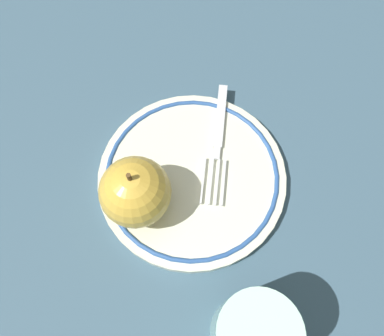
{
  "coord_description": "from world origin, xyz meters",
  "views": [
    {
      "loc": [
        0.14,
        -0.1,
        0.46
      ],
      "look_at": [
        -0.02,
        -0.01,
        0.04
      ],
      "focal_mm": 35.0,
      "sensor_mm": 36.0,
      "label": 1
    }
  ],
  "objects_px": {
    "apple_red_whole": "(135,192)",
    "drinking_glass": "(251,332)",
    "plate": "(192,177)",
    "fork": "(218,138)"
  },
  "relations": [
    {
      "from": "plate",
      "to": "drinking_glass",
      "type": "relative_size",
      "value": 2.14
    },
    {
      "from": "apple_red_whole",
      "to": "drinking_glass",
      "type": "xyz_separation_m",
      "value": [
        0.19,
        0.03,
        -0.0
      ]
    },
    {
      "from": "apple_red_whole",
      "to": "drinking_glass",
      "type": "height_order",
      "value": "drinking_glass"
    },
    {
      "from": "plate",
      "to": "apple_red_whole",
      "type": "relative_size",
      "value": 2.6
    },
    {
      "from": "plate",
      "to": "fork",
      "type": "relative_size",
      "value": 1.62
    },
    {
      "from": "apple_red_whole",
      "to": "drinking_glass",
      "type": "relative_size",
      "value": 0.82
    },
    {
      "from": "plate",
      "to": "fork",
      "type": "xyz_separation_m",
      "value": [
        -0.02,
        0.06,
        0.01
      ]
    },
    {
      "from": "plate",
      "to": "apple_red_whole",
      "type": "distance_m",
      "value": 0.09
    },
    {
      "from": "apple_red_whole",
      "to": "drinking_glass",
      "type": "bearing_deg",
      "value": 7.54
    },
    {
      "from": "plate",
      "to": "drinking_glass",
      "type": "distance_m",
      "value": 0.2
    }
  ]
}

